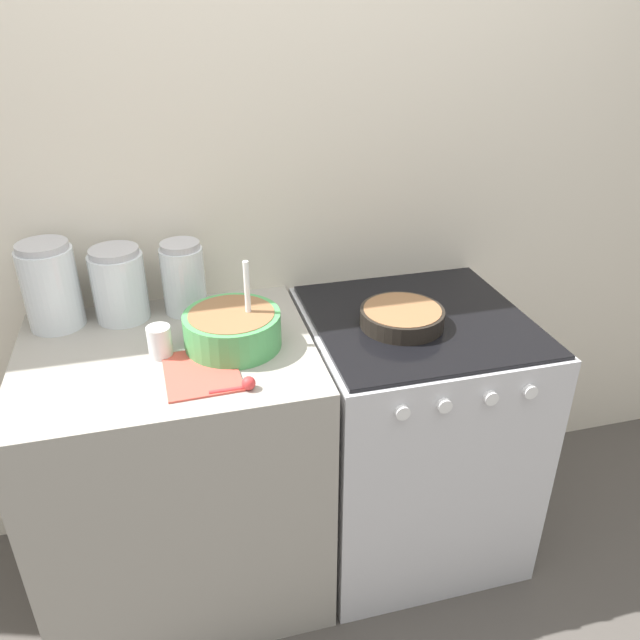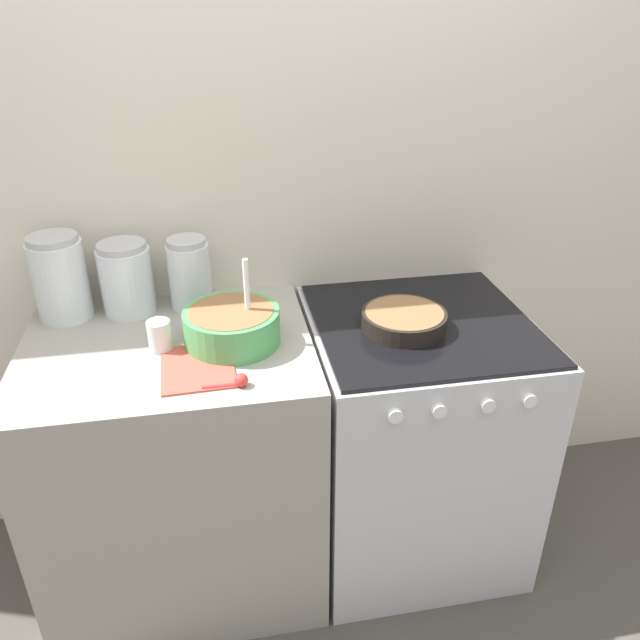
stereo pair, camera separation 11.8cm
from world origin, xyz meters
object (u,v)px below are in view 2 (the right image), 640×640
storage_jar_right (190,278)px  tin_can (160,336)px  stove (413,436)px  baking_pan (404,319)px  mixing_bowl (232,324)px  storage_jar_left (61,283)px  storage_jar_middle (127,283)px

storage_jar_right → tin_can: bearing=-108.4°
stove → baking_pan: bearing=-157.4°
stove → mixing_bowl: bearing=-177.7°
storage_jar_left → storage_jar_right: (0.38, -0.00, -0.02)m
baking_pan → storage_jar_left: (-1.01, 0.27, 0.08)m
storage_jar_middle → tin_can: (0.10, -0.26, -0.05)m
mixing_bowl → storage_jar_left: (-0.50, 0.26, 0.05)m
mixing_bowl → storage_jar_middle: 0.40m
baking_pan → tin_can: size_ratio=2.81×
stove → tin_can: size_ratio=9.83×
stove → storage_jar_right: bearing=161.3°
mixing_bowl → storage_jar_left: 0.56m
storage_jar_middle → storage_jar_right: 0.19m
baking_pan → storage_jar_left: size_ratio=0.96×
storage_jar_middle → tin_can: bearing=-68.7°
mixing_bowl → storage_jar_right: 0.29m
storage_jar_middle → mixing_bowl: bearing=-40.3°
mixing_bowl → baking_pan: mixing_bowl is taller
tin_can → storage_jar_middle: bearing=111.3°
baking_pan → storage_jar_right: storage_jar_right is taller
baking_pan → storage_jar_middle: 0.86m
storage_jar_right → tin_can: size_ratio=2.52×
baking_pan → storage_jar_right: bearing=156.8°
mixing_bowl → storage_jar_middle: (-0.31, 0.26, 0.04)m
stove → storage_jar_middle: size_ratio=3.90×
storage_jar_left → storage_jar_middle: 0.19m
mixing_bowl → baking_pan: 0.51m
tin_can → storage_jar_right: bearing=71.6°
storage_jar_right → stove: bearing=-18.7°
storage_jar_left → storage_jar_middle: bearing=0.0°
stove → baking_pan: (-0.07, -0.03, 0.47)m
stove → baking_pan: 0.48m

